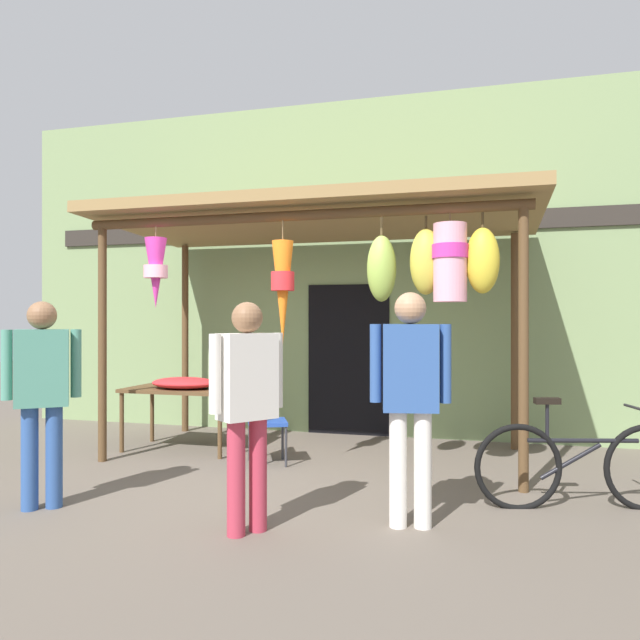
% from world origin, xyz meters
% --- Properties ---
extents(ground_plane, '(30.00, 30.00, 0.00)m').
position_xyz_m(ground_plane, '(0.00, 0.00, 0.00)').
color(ground_plane, '#60564C').
extents(shop_facade, '(9.09, 0.29, 4.47)m').
position_xyz_m(shop_facade, '(0.00, 2.47, 2.23)').
color(shop_facade, '#7A9360').
rests_on(shop_facade, ground_plane).
extents(market_stall_canopy, '(4.82, 2.35, 2.78)m').
position_xyz_m(market_stall_canopy, '(0.41, 0.89, 2.49)').
color(market_stall_canopy, brown).
rests_on(market_stall_canopy, ground_plane).
extents(display_table, '(1.33, 0.75, 0.73)m').
position_xyz_m(display_table, '(-1.32, 0.90, 0.65)').
color(display_table, brown).
rests_on(display_table, ground_plane).
extents(flower_heap_on_table, '(0.78, 0.55, 0.13)m').
position_xyz_m(flower_heap_on_table, '(-1.25, 0.81, 0.79)').
color(flower_heap_on_table, red).
rests_on(flower_heap_on_table, display_table).
extents(folding_chair, '(0.53, 0.53, 0.84)m').
position_xyz_m(folding_chair, '(-0.19, 0.47, 0.50)').
color(folding_chair, '#2347A8').
rests_on(folding_chair, ground_plane).
extents(parked_bicycle, '(1.71, 0.57, 0.92)m').
position_xyz_m(parked_bicycle, '(2.87, -0.25, 0.35)').
color(parked_bicycle, black).
rests_on(parked_bicycle, ground_plane).
extents(vendor_in_orange, '(0.49, 0.42, 1.68)m').
position_xyz_m(vendor_in_orange, '(-1.33, -1.42, 0.99)').
color(vendor_in_orange, '#2D5193').
rests_on(vendor_in_orange, ground_plane).
extents(customer_foreground, '(0.59, 0.29, 1.73)m').
position_xyz_m(customer_foreground, '(1.59, -1.06, 1.03)').
color(customer_foreground, silver).
rests_on(customer_foreground, ground_plane).
extents(shopper_by_bananas, '(0.42, 0.49, 1.65)m').
position_xyz_m(shopper_by_bananas, '(0.48, -1.50, 0.98)').
color(shopper_by_bananas, '#B23347').
rests_on(shopper_by_bananas, ground_plane).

